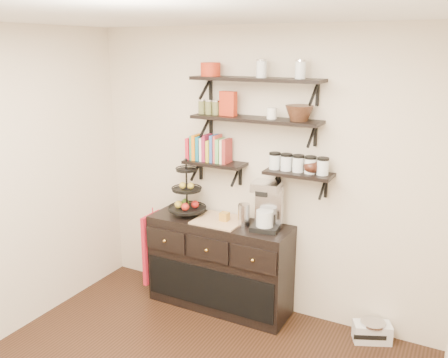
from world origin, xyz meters
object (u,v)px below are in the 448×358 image
at_px(sideboard, 220,264).
at_px(fruit_stand, 187,197).
at_px(coffee_maker, 267,206).
at_px(radio, 372,332).

relative_size(sideboard, fruit_stand, 2.55).
bearing_deg(coffee_maker, sideboard, 176.66).
bearing_deg(radio, sideboard, 159.58).
distance_m(sideboard, fruit_stand, 0.73).
bearing_deg(radio, coffee_maker, 159.51).
xyz_separation_m(sideboard, fruit_stand, (-0.36, 0.00, 0.64)).
relative_size(coffee_maker, radio, 1.26).
relative_size(sideboard, radio, 3.91).
height_order(sideboard, coffee_maker, coffee_maker).
bearing_deg(fruit_stand, radio, 2.73).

